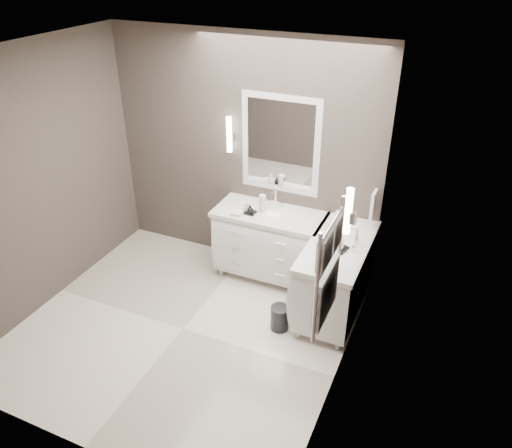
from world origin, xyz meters
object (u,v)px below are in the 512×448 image
at_px(vanity_back, 270,240).
at_px(towel_ladder, 327,275).
at_px(vanity_right, 336,274).
at_px(waste_bin, 280,318).

bearing_deg(vanity_back, towel_ladder, -55.90).
relative_size(vanity_back, vanity_right, 1.00).
relative_size(vanity_back, towel_ladder, 1.38).
distance_m(towel_ladder, waste_bin, 1.64).
xyz_separation_m(vanity_back, towel_ladder, (1.10, -1.63, 0.91)).
xyz_separation_m(towel_ladder, waste_bin, (-0.65, 0.82, -1.26)).
height_order(vanity_back, vanity_right, same).
xyz_separation_m(vanity_back, vanity_right, (0.88, -0.33, 0.00)).
distance_m(vanity_back, waste_bin, 0.99).
relative_size(vanity_back, waste_bin, 4.69).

